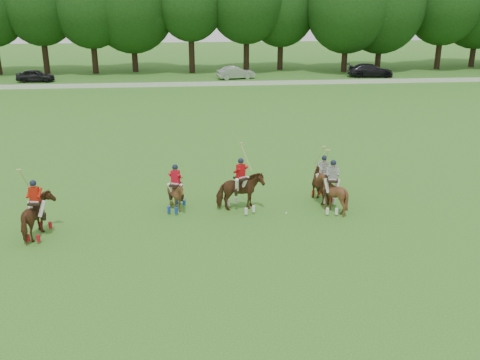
{
  "coord_description": "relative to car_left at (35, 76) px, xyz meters",
  "views": [
    {
      "loc": [
        -0.66,
        -18.07,
        9.29
      ],
      "look_at": [
        1.53,
        4.2,
        1.4
      ],
      "focal_mm": 40.0,
      "sensor_mm": 36.0,
      "label": 1
    }
  ],
  "objects": [
    {
      "name": "polo_stripe_a",
      "position": [
        22.63,
        -37.63,
        0.11
      ],
      "size": [
        1.31,
        1.93,
        2.76
      ],
      "color": "#442912",
      "rests_on": "ground"
    },
    {
      "name": "boundary_rail",
      "position": [
        17.14,
        -4.5,
        -0.46
      ],
      "size": [
        120.0,
        0.1,
        0.44
      ],
      "primitive_type": "cube",
      "color": "white",
      "rests_on": "ground"
    },
    {
      "name": "car_mid",
      "position": [
        21.95,
        0.0,
        0.01
      ],
      "size": [
        4.38,
        2.24,
        1.37
      ],
      "primitive_type": "imported",
      "rotation": [
        0.0,
        0.0,
        1.77
      ],
      "color": "#AEAEB4",
      "rests_on": "ground"
    },
    {
      "name": "polo_red_b",
      "position": [
        18.69,
        -38.44,
        0.22
      ],
      "size": [
        2.28,
        2.2,
        2.99
      ],
      "color": "#442912",
      "rests_on": "ground"
    },
    {
      "name": "car_right",
      "position": [
        37.56,
        0.0,
        0.07
      ],
      "size": [
        5.37,
        2.67,
        1.5
      ],
      "primitive_type": "imported",
      "rotation": [
        0.0,
        0.0,
        1.46
      ],
      "color": "black",
      "rests_on": "ground"
    },
    {
      "name": "polo_red_a",
      "position": [
        10.37,
        -40.36,
        0.2
      ],
      "size": [
        1.29,
        2.11,
        2.93
      ],
      "color": "#442912",
      "rests_on": "ground"
    },
    {
      "name": "ground",
      "position": [
        17.14,
        -42.5,
        -0.68
      ],
      "size": [
        180.0,
        180.0,
        0.0
      ],
      "primitive_type": "plane",
      "color": "#2D6A1E",
      "rests_on": "ground"
    },
    {
      "name": "car_left",
      "position": [
        0.0,
        0.0,
        0.0
      ],
      "size": [
        4.04,
        1.75,
        1.36
      ],
      "primitive_type": "imported",
      "rotation": [
        0.0,
        0.0,
        1.53
      ],
      "color": "black",
      "rests_on": "ground"
    },
    {
      "name": "polo_stripe_b",
      "position": [
        22.71,
        -38.86,
        0.18
      ],
      "size": [
        1.59,
        1.72,
        2.91
      ],
      "color": "#442912",
      "rests_on": "ground"
    },
    {
      "name": "tree_line",
      "position": [
        17.4,
        5.55,
        7.55
      ],
      "size": [
        117.98,
        14.32,
        14.75
      ],
      "color": "black",
      "rests_on": "ground"
    },
    {
      "name": "polo_ball",
      "position": [
        20.65,
        -39.07,
        -0.63
      ],
      "size": [
        0.09,
        0.09,
        0.09
      ],
      "primitive_type": "sphere",
      "color": "white",
      "rests_on": "ground"
    },
    {
      "name": "polo_red_c",
      "position": [
        15.82,
        -38.16,
        0.08
      ],
      "size": [
        1.52,
        1.61,
        2.16
      ],
      "color": "#442912",
      "rests_on": "ground"
    }
  ]
}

